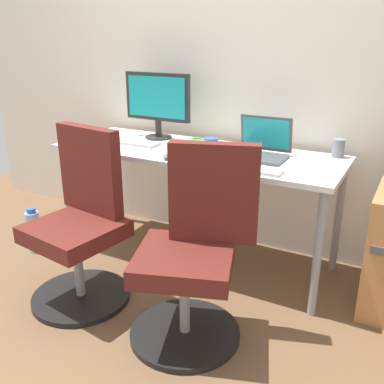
{
  "coord_description": "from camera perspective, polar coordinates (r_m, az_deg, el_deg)",
  "views": [
    {
      "loc": [
        1.21,
        -2.28,
        1.4
      ],
      "look_at": [
        0.0,
        -0.05,
        0.47
      ],
      "focal_mm": 40.78,
      "sensor_mm": 36.0,
      "label": 1
    }
  ],
  "objects": [
    {
      "name": "ground_plane",
      "position": [
        2.94,
        0.47,
        -8.42
      ],
      "size": [
        5.28,
        5.28,
        0.0
      ],
      "primitive_type": "plane",
      "color": "brown"
    },
    {
      "name": "office_chair_left",
      "position": [
        2.44,
        -14.24,
        -4.24
      ],
      "size": [
        0.54,
        0.54,
        0.94
      ],
      "color": "black",
      "rests_on": "ground"
    },
    {
      "name": "coffee_mug",
      "position": [
        2.59,
        2.51,
        6.07
      ],
      "size": [
        0.08,
        0.08,
        0.09
      ],
      "primitive_type": "cylinder",
      "color": "blue",
      "rests_on": "desk"
    },
    {
      "name": "mouse_by_monitor",
      "position": [
        2.48,
        -3.0,
        4.7
      ],
      "size": [
        0.06,
        0.1,
        0.03
      ],
      "primitive_type": "ellipsoid",
      "color": "#515156",
      "rests_on": "desk"
    },
    {
      "name": "desk",
      "position": [
        2.69,
        0.51,
        4.12
      ],
      "size": [
        1.77,
        0.63,
        0.73
      ],
      "color": "silver",
      "rests_on": "ground"
    },
    {
      "name": "desktop_monitor",
      "position": [
        2.95,
        -4.54,
        11.79
      ],
      "size": [
        0.48,
        0.18,
        0.43
      ],
      "color": "#262626",
      "rests_on": "desk"
    },
    {
      "name": "water_bottle_on_floor",
      "position": [
        3.14,
        -19.99,
        -4.8
      ],
      "size": [
        0.09,
        0.09,
        0.31
      ],
      "color": "#8CBFF2",
      "rests_on": "ground"
    },
    {
      "name": "keyboard_by_laptop",
      "position": [
        2.29,
        7.54,
        3.03
      ],
      "size": [
        0.34,
        0.12,
        0.02
      ],
      "primitive_type": "cube",
      "color": "silver",
      "rests_on": "desk"
    },
    {
      "name": "keyboard_by_monitor",
      "position": [
        2.85,
        -7.61,
        6.44
      ],
      "size": [
        0.34,
        0.12,
        0.02
      ],
      "primitive_type": "cube",
      "color": "#B7B7B7",
      "rests_on": "desk"
    },
    {
      "name": "notebook",
      "position": [
        2.78,
        1.43,
        6.36
      ],
      "size": [
        0.21,
        0.15,
        0.03
      ],
      "primitive_type": "cube",
      "color": "green",
      "rests_on": "desk"
    },
    {
      "name": "back_wall",
      "position": [
        2.94,
        4.33,
        18.05
      ],
      "size": [
        4.4,
        0.04,
        2.6
      ],
      "primitive_type": "cube",
      "color": "silver",
      "rests_on": "ground"
    },
    {
      "name": "mouse_by_laptop",
      "position": [
        2.39,
        0.72,
        4.16
      ],
      "size": [
        0.06,
        0.1,
        0.03
      ],
      "primitive_type": "ellipsoid",
      "color": "silver",
      "rests_on": "desk"
    },
    {
      "name": "open_laptop",
      "position": [
        2.55,
        9.02,
        5.81
      ],
      "size": [
        0.31,
        0.26,
        0.23
      ],
      "color": "#4C4C51",
      "rests_on": "desk"
    },
    {
      "name": "office_chair_right",
      "position": [
        2.06,
        0.33,
        -8.2
      ],
      "size": [
        0.56,
        0.56,
        0.94
      ],
      "color": "black",
      "rests_on": "ground"
    },
    {
      "name": "pen_cup",
      "position": [
        2.64,
        18.59,
        5.47
      ],
      "size": [
        0.07,
        0.07,
        0.1
      ],
      "primitive_type": "cylinder",
      "color": "slate",
      "rests_on": "desk"
    }
  ]
}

